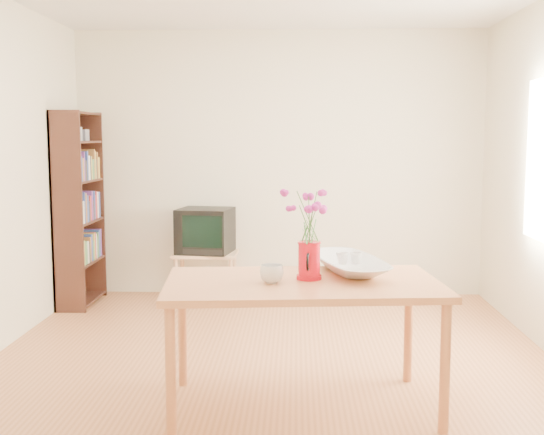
{
  "coord_description": "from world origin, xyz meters",
  "views": [
    {
      "loc": [
        0.17,
        -4.48,
        1.57
      ],
      "look_at": [
        0.0,
        0.3,
        1.0
      ],
      "focal_mm": 45.0,
      "sensor_mm": 36.0,
      "label": 1
    }
  ],
  "objects_px": {
    "table": "(303,293)",
    "pitcher": "(309,262)",
    "mug": "(272,274)",
    "bowl": "(349,231)",
    "television": "(206,230)"
  },
  "relations": [
    {
      "from": "table",
      "to": "pitcher",
      "type": "relative_size",
      "value": 7.31
    },
    {
      "from": "mug",
      "to": "bowl",
      "type": "distance_m",
      "value": 0.6
    },
    {
      "from": "table",
      "to": "television",
      "type": "bearing_deg",
      "value": 104.03
    },
    {
      "from": "table",
      "to": "mug",
      "type": "distance_m",
      "value": 0.22
    },
    {
      "from": "pitcher",
      "to": "bowl",
      "type": "xyz_separation_m",
      "value": [
        0.25,
        0.22,
        0.15
      ]
    },
    {
      "from": "table",
      "to": "mug",
      "type": "height_order",
      "value": "mug"
    },
    {
      "from": "table",
      "to": "pitcher",
      "type": "distance_m",
      "value": 0.18
    },
    {
      "from": "bowl",
      "to": "table",
      "type": "bearing_deg",
      "value": -136.23
    },
    {
      "from": "table",
      "to": "mug",
      "type": "xyz_separation_m",
      "value": [
        -0.17,
        -0.07,
        0.12
      ]
    },
    {
      "from": "table",
      "to": "television",
      "type": "distance_m",
      "value": 2.79
    },
    {
      "from": "pitcher",
      "to": "television",
      "type": "xyz_separation_m",
      "value": [
        -0.95,
        2.59,
        -0.17
      ]
    },
    {
      "from": "pitcher",
      "to": "bowl",
      "type": "distance_m",
      "value": 0.36
    },
    {
      "from": "table",
      "to": "bowl",
      "type": "bearing_deg",
      "value": 38.8
    },
    {
      "from": "table",
      "to": "television",
      "type": "relative_size",
      "value": 2.94
    },
    {
      "from": "television",
      "to": "bowl",
      "type": "bearing_deg",
      "value": -53.94
    }
  ]
}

